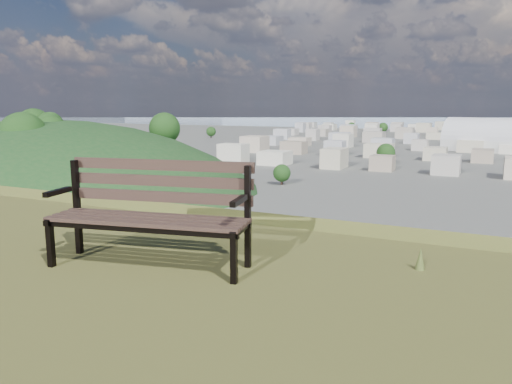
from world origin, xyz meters
The scene contains 7 objects.
park_bench centered at (0.40, 2.41, 25.48)m, with size 1.68×0.82×0.84m.
arena centered at (5.58, 309.43, 5.83)m, with size 62.78×38.14×24.72m.
green_wooded_hill centered at (-129.91, 115.78, 0.12)m, with size 167.11×133.69×83.56m.
city_blocks centered at (0.00, 394.44, 3.50)m, with size 395.00×361.00×7.00m.
city_trees centered at (-26.39, 319.00, 4.83)m, with size 406.52×387.20×9.98m.
bay_water centered at (0.00, 900.00, 0.00)m, with size 2400.00×700.00×0.12m, color #889FAE.
far_hills centered at (-60.92, 1402.93, 25.47)m, with size 2050.00×340.00×60.00m.
Camera 1 is at (2.87, -0.80, 26.30)m, focal length 35.00 mm.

